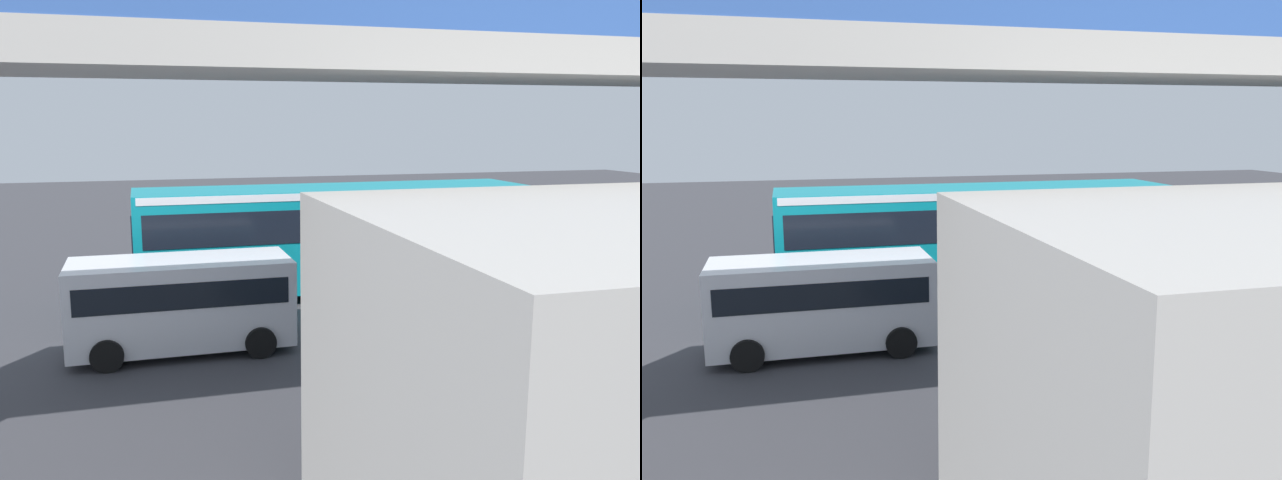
% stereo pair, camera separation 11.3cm
% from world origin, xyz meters
% --- Properties ---
extents(ground, '(80.00, 80.00, 0.00)m').
position_xyz_m(ground, '(0.00, 0.00, 0.00)').
color(ground, '#38383D').
extents(city_bus, '(11.54, 2.85, 3.15)m').
position_xyz_m(city_bus, '(1.37, 0.23, 1.88)').
color(city_bus, '#0C8493').
rests_on(city_bus, ground).
extents(parked_van, '(4.80, 2.17, 2.05)m').
position_xyz_m(parked_van, '(6.09, 4.20, 1.18)').
color(parked_van, silver).
rests_on(parked_van, ground).
extents(traffic_sign, '(0.08, 0.60, 2.80)m').
position_xyz_m(traffic_sign, '(3.30, -4.24, 1.89)').
color(traffic_sign, slate).
rests_on(traffic_sign, ground).
extents(lane_dash_leftmost, '(2.00, 0.20, 0.01)m').
position_xyz_m(lane_dash_leftmost, '(-6.00, -2.86, 0.00)').
color(lane_dash_leftmost, silver).
rests_on(lane_dash_leftmost, ground).
extents(lane_dash_left, '(2.00, 0.20, 0.01)m').
position_xyz_m(lane_dash_left, '(-2.00, -2.86, 0.00)').
color(lane_dash_left, silver).
rests_on(lane_dash_left, ground).
extents(lane_dash_centre, '(2.00, 0.20, 0.01)m').
position_xyz_m(lane_dash_centre, '(2.00, -2.86, 0.00)').
color(lane_dash_centre, silver).
rests_on(lane_dash_centre, ground).
extents(lane_dash_right, '(2.00, 0.20, 0.01)m').
position_xyz_m(lane_dash_right, '(6.00, -2.86, 0.00)').
color(lane_dash_right, silver).
rests_on(lane_dash_right, ground).
extents(pedestrian_overpass, '(25.55, 2.60, 7.26)m').
position_xyz_m(pedestrian_overpass, '(0.00, 9.63, 5.39)').
color(pedestrian_overpass, '#B2ADA5').
rests_on(pedestrian_overpass, ground).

